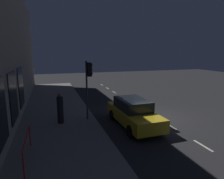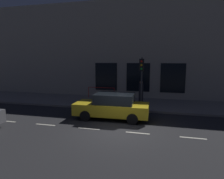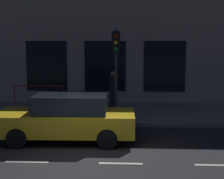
# 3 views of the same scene
# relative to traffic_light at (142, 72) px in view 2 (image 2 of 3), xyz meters

# --- Properties ---
(ground_plane) EXTENTS (60.00, 60.00, 0.00)m
(ground_plane) POSITION_rel_traffic_light_xyz_m (-4.38, 0.70, -2.80)
(ground_plane) COLOR #28282B
(sidewalk) EXTENTS (4.50, 32.00, 0.15)m
(sidewalk) POSITION_rel_traffic_light_xyz_m (1.87, 0.70, -2.72)
(sidewalk) COLOR gray
(sidewalk) RESTS_ON ground
(building_facade) EXTENTS (0.65, 32.00, 9.00)m
(building_facade) POSITION_rel_traffic_light_xyz_m (4.42, 0.70, 1.69)
(building_facade) COLOR #B2A893
(building_facade) RESTS_ON ground
(lane_centre_line) EXTENTS (0.12, 27.20, 0.01)m
(lane_centre_line) POSITION_rel_traffic_light_xyz_m (-4.38, -0.30, -2.79)
(lane_centre_line) COLOR beige
(lane_centre_line) RESTS_ON ground
(traffic_light) EXTENTS (0.46, 0.32, 3.64)m
(traffic_light) POSITION_rel_traffic_light_xyz_m (0.00, 0.00, 0.00)
(traffic_light) COLOR #424244
(traffic_light) RESTS_ON sidewalk
(parked_car_0) EXTENTS (1.94, 4.57, 1.58)m
(parked_car_0) POSITION_rel_traffic_light_xyz_m (-2.33, 1.53, -2.01)
(parked_car_0) COLOR gold
(parked_car_0) RESTS_ON ground
(pedestrian_0) EXTENTS (0.44, 0.44, 1.83)m
(pedestrian_0) POSITION_rel_traffic_light_xyz_m (1.77, 0.18, -1.80)
(pedestrian_0) COLOR #232328
(pedestrian_0) RESTS_ON sidewalk
(red_railing) EXTENTS (0.05, 2.52, 0.97)m
(red_railing) POSITION_rel_traffic_light_xyz_m (3.25, 3.97, -1.91)
(red_railing) COLOR red
(red_railing) RESTS_ON sidewalk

